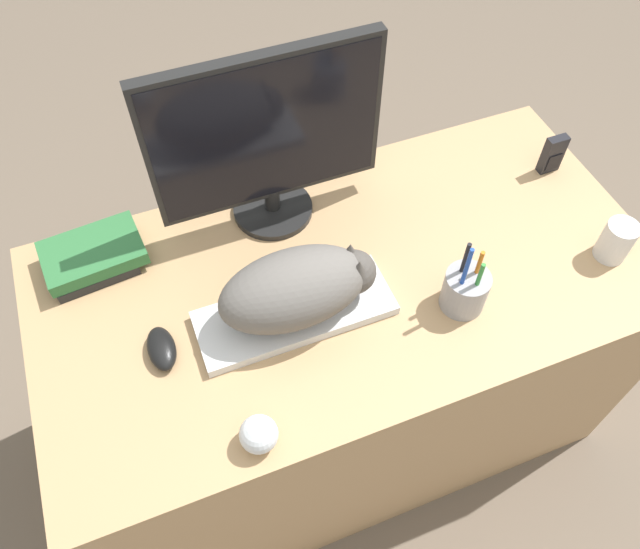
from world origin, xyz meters
The scene contains 11 objects.
ground_plane centered at (0.00, 0.00, 0.00)m, with size 12.00×12.00×0.00m, color #6B5B4C.
desk centered at (0.00, 0.35, 0.38)m, with size 1.39×0.71×0.75m.
keyboard centered at (-0.15, 0.30, 0.77)m, with size 0.42×0.15×0.02m.
cat centered at (-0.13, 0.30, 0.85)m, with size 0.33×0.17×0.15m.
monitor centered at (-0.09, 0.60, 0.99)m, with size 0.51×0.19×0.43m.
computer_mouse centered at (-0.43, 0.31, 0.77)m, with size 0.06×0.11×0.04m.
coffee_mug centered at (0.58, 0.19, 0.80)m, with size 0.10×0.07×0.10m.
pen_cup centered at (0.20, 0.20, 0.80)m, with size 0.10×0.10×0.20m.
baseball centered at (-0.30, 0.06, 0.79)m, with size 0.07×0.07×0.07m.
phone centered at (0.60, 0.48, 0.81)m, with size 0.05×0.03×0.10m.
book_stack centered at (-0.52, 0.59, 0.78)m, with size 0.23×0.16×0.06m.
Camera 1 is at (-0.35, -0.38, 1.88)m, focal length 35.00 mm.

